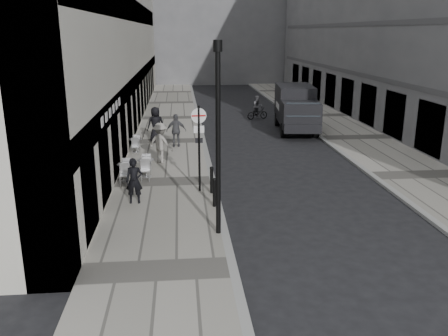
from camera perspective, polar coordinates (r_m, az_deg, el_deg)
The scene contains 16 objects.
ground at distance 10.61m, azimuth 2.76°, elevation -19.15°, with size 120.00×120.00×0.00m, color black.
sidewalk at distance 27.26m, azimuth -6.70°, elevation 3.15°, with size 4.00×60.00×0.12m, color #9E998F.
far_sidewalk at distance 29.13m, azimuth 15.52°, elevation 3.50°, with size 4.00×60.00×0.12m, color #9E998F.
walking_man at distance 17.34m, azimuth -10.75°, elevation -1.54°, with size 0.60×0.40×1.66m, color black.
sign_post at distance 18.01m, azimuth -3.03°, elevation 3.74°, with size 0.58×0.11×3.35m.
lamppost at distance 13.84m, azimuth -0.72°, elevation 4.49°, with size 0.26×0.26×5.78m.
bollard_near at distance 18.18m, azimuth -1.49°, elevation -1.54°, with size 0.13×0.13×0.99m, color black.
bollard_far at distance 16.79m, azimuth -1.15°, elevation -3.05°, with size 0.13×0.13×0.98m, color black.
panel_van at distance 30.56m, azimuth 8.64°, elevation 7.37°, with size 2.81×6.15×2.80m.
cyclist at distance 34.58m, azimuth 4.04°, elevation 6.98°, with size 1.67×1.01×1.70m.
pedestrian_a at distance 25.61m, azimuth -5.76°, elevation 4.51°, with size 1.05×0.44×1.78m, color #4E4E53.
pedestrian_b at distance 22.47m, azimuth -7.63°, elevation 2.99°, with size 1.24×0.71×1.92m, color gray.
pedestrian_c at distance 26.91m, azimuth -8.21°, elevation 5.20°, with size 0.97×0.63×1.98m, color black.
cafe_table_near at distance 20.49m, azimuth -9.36°, elevation 0.19°, with size 0.70×1.59×0.90m.
cafe_table_mid at distance 20.03m, azimuth -11.74°, elevation -0.34°, with size 0.68×1.55×0.88m.
cafe_table_far at distance 24.81m, azimuth -10.55°, elevation 2.84°, with size 0.65×1.46×0.83m.
Camera 1 is at (-1.28, -8.57, 6.12)m, focal length 38.00 mm.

